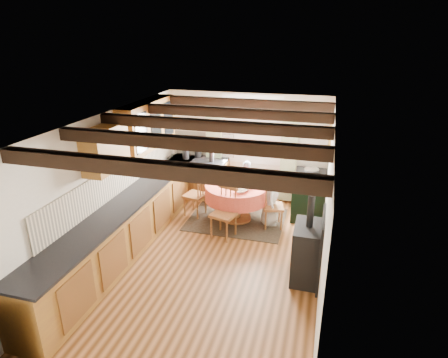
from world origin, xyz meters
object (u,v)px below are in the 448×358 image
(chair_right, at_px, (273,205))
(cast_iron_stove, at_px, (308,238))
(chair_near, at_px, (223,213))
(aga_range, at_px, (309,195))
(child_right, at_px, (270,199))
(dining_table, at_px, (237,203))
(cup, at_px, (251,186))
(chair_left, at_px, (195,194))
(child_far, at_px, (246,183))

(chair_right, relative_size, cast_iron_stove, 0.66)
(chair_near, relative_size, chair_right, 1.05)
(aga_range, distance_m, child_right, 0.96)
(chair_right, distance_m, child_right, 0.15)
(dining_table, relative_size, cup, 12.36)
(aga_range, xyz_separation_m, cast_iron_stove, (0.11, -2.26, 0.25))
(aga_range, bearing_deg, child_right, -139.34)
(chair_left, distance_m, cup, 1.24)
(chair_near, xyz_separation_m, aga_range, (1.47, 1.36, -0.03))
(cast_iron_stove, xyz_separation_m, child_right, (-0.83, 1.64, -0.16))
(cast_iron_stove, distance_m, child_far, 2.85)
(dining_table, bearing_deg, child_right, 0.89)
(chair_right, height_order, cup, chair_right)
(chair_right, xyz_separation_m, child_right, (-0.08, 0.10, 0.08))
(chair_right, height_order, cast_iron_stove, cast_iron_stove)
(aga_range, xyz_separation_m, child_right, (-0.72, -0.62, 0.09))
(cast_iron_stove, height_order, child_right, cast_iron_stove)
(aga_range, height_order, cup, aga_range)
(chair_near, relative_size, chair_left, 1.02)
(dining_table, relative_size, chair_right, 1.36)
(chair_right, relative_size, child_far, 0.90)
(aga_range, bearing_deg, chair_near, -137.32)
(child_far, bearing_deg, cast_iron_stove, 125.81)
(chair_left, relative_size, cast_iron_stove, 0.68)
(chair_right, bearing_deg, dining_table, 68.78)
(chair_left, distance_m, cast_iron_stove, 2.91)
(chair_near, bearing_deg, child_right, 60.56)
(chair_near, distance_m, chair_right, 1.05)
(chair_right, distance_m, cast_iron_stove, 1.73)
(dining_table, distance_m, cup, 0.53)
(dining_table, height_order, cast_iron_stove, cast_iron_stove)
(chair_left, distance_m, chair_right, 1.65)
(chair_right, bearing_deg, cup, 73.94)
(chair_near, bearing_deg, cup, 76.44)
(cup, bearing_deg, chair_left, 176.06)
(chair_right, distance_m, cup, 0.58)
(aga_range, height_order, child_far, child_far)
(chair_right, height_order, child_far, child_far)
(chair_left, bearing_deg, child_far, 143.22)
(chair_left, height_order, aga_range, chair_left)
(chair_near, height_order, child_right, child_right)
(aga_range, distance_m, child_far, 1.38)
(dining_table, height_order, aga_range, aga_range)
(chair_near, bearing_deg, dining_table, 99.99)
(dining_table, distance_m, child_far, 0.81)
(chair_left, xyz_separation_m, child_far, (0.92, 0.79, 0.03))
(chair_left, xyz_separation_m, cup, (1.19, -0.08, 0.33))
(chair_right, xyz_separation_m, cast_iron_stove, (0.75, -1.55, 0.24))
(dining_table, relative_size, cast_iron_stove, 0.90)
(chair_left, bearing_deg, cup, 98.49)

